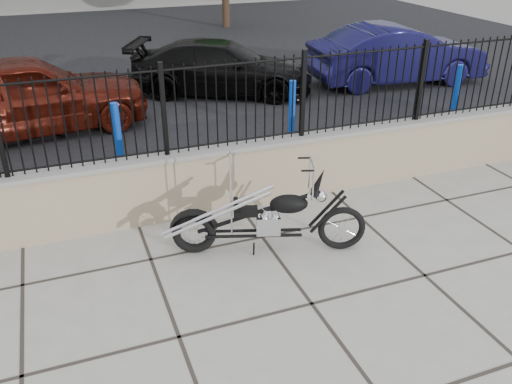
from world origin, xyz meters
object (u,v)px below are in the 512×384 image
object	(u,v)px
car_black	(221,68)
car_blue	(397,54)
chopper_motorcycle	(265,202)
car_red	(26,94)

from	to	relation	value
car_black	car_blue	distance (m)	4.49
chopper_motorcycle	car_blue	bearing A→B (deg)	64.01
car_red	car_black	xyz separation A→B (m)	(4.33, 1.23, -0.15)
chopper_motorcycle	car_black	world-z (taller)	chopper_motorcycle
car_red	car_black	world-z (taller)	car_red
car_black	car_blue	world-z (taller)	car_blue
chopper_motorcycle	car_black	xyz separation A→B (m)	(1.60, 6.84, -0.08)
car_red	car_blue	bearing A→B (deg)	-93.82
car_red	car_blue	size ratio (longest dim) A/B	1.03
chopper_motorcycle	car_black	size ratio (longest dim) A/B	0.54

